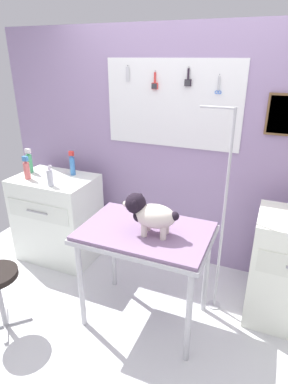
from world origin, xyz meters
TOP-DOWN VIEW (x-y plane):
  - ground at (0.00, 0.00)m, footprint 4.40×4.00m
  - rear_wall_panel at (0.00, 1.28)m, footprint 4.00×0.11m
  - grooming_table at (-0.01, 0.29)m, footprint 0.98×0.66m
  - grooming_arm at (0.49, 0.64)m, footprint 0.30×0.11m
  - dog at (0.04, 0.25)m, footprint 0.42×0.22m
  - counter_left at (-1.22, 0.79)m, footprint 0.80×0.58m
  - conditioner_bottle at (-1.10, 0.60)m, footprint 0.06×0.06m
  - pump_bottle_white at (-1.43, 0.66)m, footprint 0.06×0.06m
  - shampoo_bottle at (-1.08, 0.94)m, footprint 0.05×0.05m
  - spray_bottle_short at (-1.54, 0.83)m, footprint 0.06×0.06m

SIDE VIEW (x-z plane):
  - ground at x=0.00m, z-range -0.04..0.00m
  - counter_left at x=-1.22m, z-range 0.00..0.90m
  - grooming_table at x=-0.01m, z-range 0.33..1.17m
  - grooming_arm at x=0.49m, z-range -0.05..1.66m
  - conditioner_bottle at x=-1.10m, z-range 0.88..1.09m
  - dog at x=0.04m, z-range 0.85..1.15m
  - pump_bottle_white at x=-1.43m, z-range 0.89..1.12m
  - shampoo_bottle at x=-1.08m, z-range 0.89..1.13m
  - spray_bottle_short at x=-1.54m, z-range 0.89..1.14m
  - rear_wall_panel at x=0.00m, z-range 0.02..2.32m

